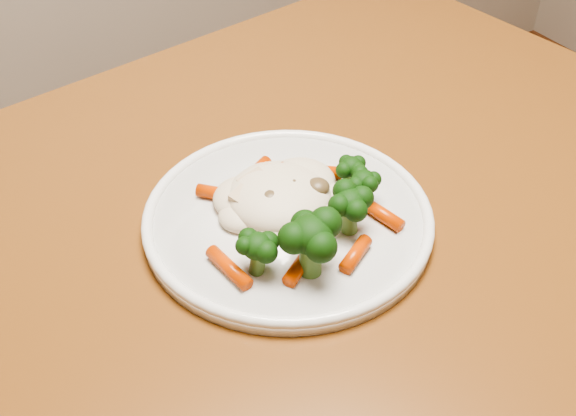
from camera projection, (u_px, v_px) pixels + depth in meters
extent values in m
cube|color=brown|center=(213.00, 336.00, 0.57)|extent=(1.26, 0.93, 0.04)
cube|color=brown|center=(365.00, 209.00, 1.26)|extent=(0.07, 0.07, 0.71)
cylinder|color=white|center=(288.00, 220.00, 0.63)|extent=(0.25, 0.25, 0.01)
ellipsoid|color=beige|center=(279.00, 188.00, 0.63)|extent=(0.11, 0.10, 0.04)
ellipsoid|color=black|center=(258.00, 255.00, 0.57)|extent=(0.04, 0.04, 0.04)
ellipsoid|color=black|center=(311.00, 248.00, 0.56)|extent=(0.06, 0.06, 0.05)
ellipsoid|color=black|center=(349.00, 213.00, 0.60)|extent=(0.04, 0.04, 0.04)
ellipsoid|color=black|center=(363.00, 189.00, 0.63)|extent=(0.04, 0.04, 0.03)
ellipsoid|color=black|center=(351.00, 174.00, 0.65)|extent=(0.03, 0.03, 0.03)
cylinder|color=#DE4405|center=(222.00, 194.00, 0.64)|extent=(0.04, 0.04, 0.01)
cylinder|color=#DE4405|center=(255.00, 172.00, 0.67)|extent=(0.04, 0.03, 0.01)
cylinder|color=#DE4405|center=(321.00, 171.00, 0.67)|extent=(0.04, 0.03, 0.01)
cylinder|color=#DE4405|center=(229.00, 268.00, 0.57)|extent=(0.02, 0.05, 0.01)
cylinder|color=#DE4405|center=(300.00, 265.00, 0.58)|extent=(0.04, 0.03, 0.01)
cylinder|color=#DE4405|center=(356.00, 254.00, 0.59)|extent=(0.04, 0.03, 0.01)
cylinder|color=#DE4405|center=(379.00, 212.00, 0.62)|extent=(0.02, 0.05, 0.01)
cylinder|color=#DE4405|center=(299.00, 177.00, 0.64)|extent=(0.02, 0.04, 0.01)
ellipsoid|color=brown|center=(292.00, 188.00, 0.63)|extent=(0.02, 0.02, 0.02)
ellipsoid|color=brown|center=(318.00, 187.00, 0.63)|extent=(0.02, 0.02, 0.01)
ellipsoid|color=brown|center=(271.00, 199.00, 0.62)|extent=(0.02, 0.02, 0.02)
cube|color=#D1B38B|center=(254.00, 183.00, 0.64)|extent=(0.03, 0.02, 0.01)
cube|color=#D1B38B|center=(272.00, 174.00, 0.65)|extent=(0.02, 0.02, 0.01)
cube|color=#D1B38B|center=(240.00, 196.00, 0.62)|extent=(0.02, 0.02, 0.01)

